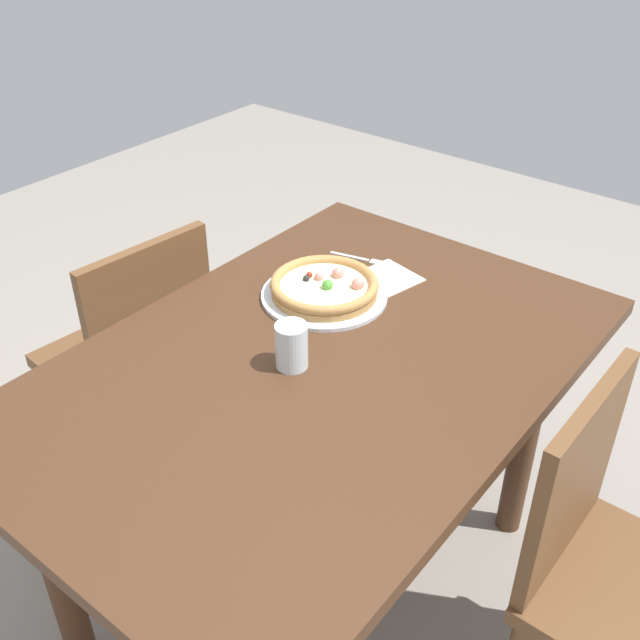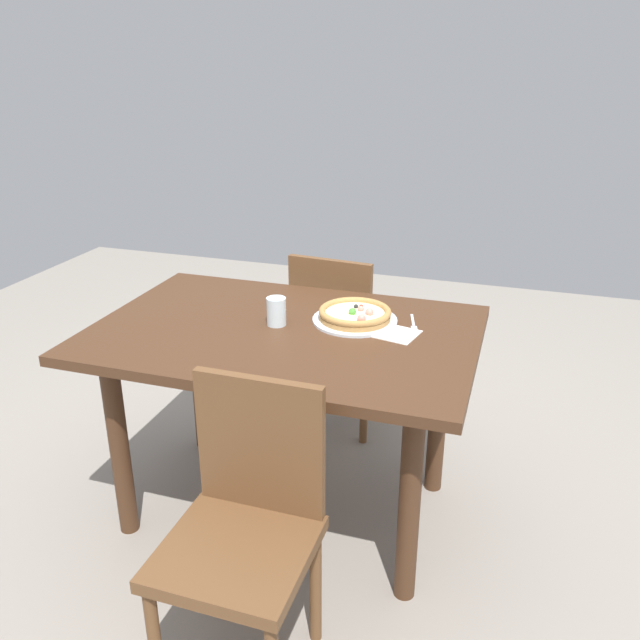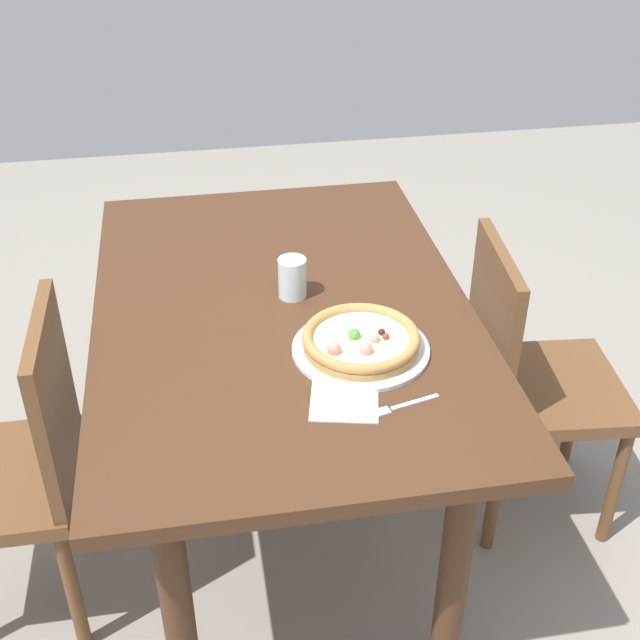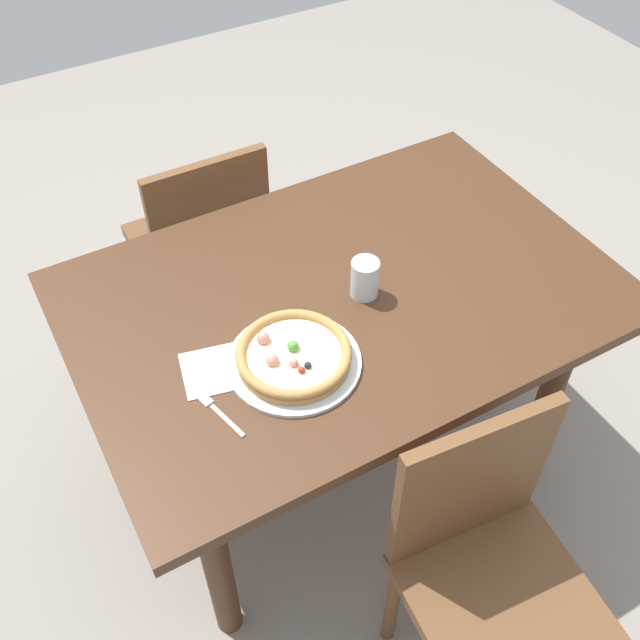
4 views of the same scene
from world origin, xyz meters
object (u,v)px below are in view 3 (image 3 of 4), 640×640
(chair_far, at_px, (16,464))
(plate, at_px, (361,349))
(napkin, at_px, (344,401))
(fork, at_px, (397,407))
(dining_table, at_px, (284,343))
(drinking_glass, at_px, (292,278))
(chair_near, at_px, (527,376))
(pizza, at_px, (361,340))

(chair_far, bearing_deg, plate, -95.64)
(napkin, bearing_deg, chair_far, 70.98)
(plate, xyz_separation_m, fork, (-0.21, -0.03, -0.00))
(chair_far, xyz_separation_m, plate, (-0.09, -0.82, 0.30))
(dining_table, xyz_separation_m, plate, (-0.22, -0.15, 0.12))
(plate, bearing_deg, drinking_glass, 24.19)
(chair_near, xyz_separation_m, chair_far, (-0.13, 1.34, 0.00))
(chair_far, xyz_separation_m, pizza, (-0.09, -0.82, 0.33))
(fork, bearing_deg, drinking_glass, -86.78)
(plate, distance_m, fork, 0.21)
(drinking_glass, bearing_deg, chair_near, -94.27)
(dining_table, bearing_deg, drinking_glass, -37.07)
(plate, bearing_deg, chair_near, -67.80)
(napkin, bearing_deg, chair_near, -57.12)
(dining_table, height_order, pizza, pizza)
(dining_table, distance_m, chair_near, 0.69)
(fork, bearing_deg, chair_far, -33.54)
(fork, bearing_deg, napkin, -36.01)
(chair_near, distance_m, napkin, 0.77)
(pizza, relative_size, drinking_glass, 2.59)
(plate, height_order, napkin, plate)
(plate, height_order, pizza, pizza)
(dining_table, height_order, plate, plate)
(pizza, bearing_deg, dining_table, 33.75)
(dining_table, bearing_deg, chair_near, -90.59)
(dining_table, relative_size, plate, 4.37)
(chair_near, bearing_deg, napkin, -51.78)
(chair_near, relative_size, chair_far, 1.00)
(plate, xyz_separation_m, drinking_glass, (0.26, 0.12, 0.05))
(pizza, relative_size, fork, 1.62)
(chair_far, bearing_deg, dining_table, -78.34)
(chair_near, distance_m, plate, 0.64)
(dining_table, xyz_separation_m, chair_far, (-0.13, 0.67, -0.18))
(dining_table, height_order, fork, fork)
(plate, height_order, drinking_glass, drinking_glass)
(dining_table, xyz_separation_m, fork, (-0.43, -0.18, 0.11))
(chair_near, relative_size, drinking_glass, 8.47)
(plate, relative_size, pizza, 1.17)
(dining_table, relative_size, pizza, 5.12)
(dining_table, relative_size, chair_far, 1.56)
(chair_near, bearing_deg, drinking_glass, -88.93)
(chair_far, distance_m, drinking_glass, 0.80)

